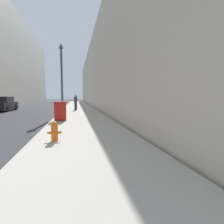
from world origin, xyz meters
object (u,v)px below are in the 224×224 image
(lamppost, at_px, (62,75))
(pedestrian_on_sidewalk, at_px, (76,102))
(parked_sedan_near, at_px, (3,104))
(fire_hydrant, at_px, (54,131))
(trash_bin, at_px, (60,111))

(lamppost, distance_m, pedestrian_on_sidewalk, 4.74)
(parked_sedan_near, distance_m, pedestrian_on_sidewalk, 8.11)
(parked_sedan_near, relative_size, pedestrian_on_sidewalk, 2.61)
(lamppost, height_order, pedestrian_on_sidewalk, lamppost)
(lamppost, bearing_deg, parked_sedan_near, 140.75)
(parked_sedan_near, bearing_deg, pedestrian_on_sidewalk, -11.94)
(parked_sedan_near, height_order, pedestrian_on_sidewalk, pedestrian_on_sidewalk)
(fire_hydrant, distance_m, trash_bin, 5.17)
(fire_hydrant, xyz_separation_m, trash_bin, (-0.22, 5.16, 0.25))
(trash_bin, xyz_separation_m, lamppost, (-0.19, 4.57, 2.73))
(parked_sedan_near, bearing_deg, trash_bin, -55.38)
(fire_hydrant, distance_m, pedestrian_on_sidewalk, 13.63)
(lamppost, distance_m, parked_sedan_near, 9.18)
(fire_hydrant, xyz_separation_m, pedestrian_on_sidewalk, (0.73, 13.60, 0.49))
(trash_bin, distance_m, pedestrian_on_sidewalk, 8.50)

